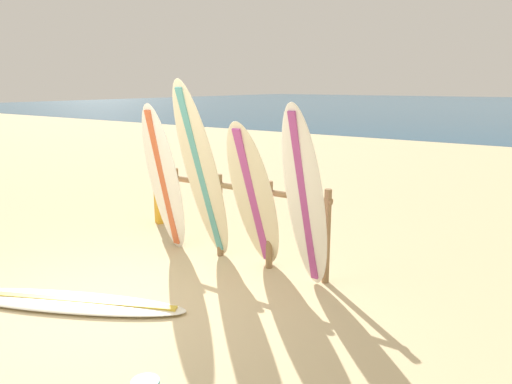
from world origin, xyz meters
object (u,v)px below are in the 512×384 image
surfboard_leaning_far_left (164,180)px  surfboard_leaning_center (305,201)px  surfboard_lying_on_sand (66,302)px  surfboard_leaning_left (202,175)px  beachgoer_standing (158,176)px  surfboard_rack (243,211)px  surfboard_leaning_center_left (254,199)px

surfboard_leaning_far_left → surfboard_leaning_center: 2.32m
surfboard_leaning_far_left → surfboard_lying_on_sand: surfboard_leaning_far_left is taller
surfboard_leaning_far_left → surfboard_leaning_left: 0.76m
surfboard_leaning_far_left → surfboard_leaning_center: surfboard_leaning_center is taller
surfboard_leaning_left → beachgoer_standing: size_ratio=1.63×
surfboard_leaning_center → surfboard_lying_on_sand: 2.93m
surfboard_lying_on_sand → beachgoer_standing: (-1.51, 2.91, 0.81)m
surfboard_leaning_far_left → surfboard_rack: bearing=18.4°
surfboard_rack → surfboard_leaning_center_left: bearing=-37.1°
surfboard_leaning_center → surfboard_leaning_center_left: bearing=168.9°
surfboard_leaning_center_left → beachgoer_standing: surfboard_leaning_center_left is taller
surfboard_lying_on_sand → surfboard_leaning_center_left: bearing=57.8°
surfboard_rack → surfboard_lying_on_sand: bearing=-111.0°
surfboard_leaning_far_left → surfboard_leaning_left: (0.74, -0.03, 0.16)m
surfboard_leaning_far_left → surfboard_leaning_center: size_ratio=0.97×
surfboard_rack → surfboard_leaning_left: size_ratio=1.05×
surfboard_leaning_left → surfboard_leaning_center: size_ratio=1.11×
surfboard_leaning_center_left → surfboard_leaning_far_left: bearing=-176.6°
surfboard_rack → surfboard_leaning_far_left: (-1.12, -0.37, 0.36)m
surfboard_rack → surfboard_lying_on_sand: surfboard_rack is taller
surfboard_leaning_center → beachgoer_standing: 3.74m
surfboard_rack → beachgoer_standing: (-2.36, 0.68, 0.11)m
surfboard_rack → surfboard_leaning_center_left: size_ratio=1.30×
surfboard_rack → surfboard_leaning_center_left: surfboard_leaning_center_left is taller
surfboard_leaning_center → surfboard_lying_on_sand: bearing=-139.0°
surfboard_leaning_far_left → beachgoer_standing: (-1.24, 1.05, -0.25)m
surfboard_leaning_far_left → surfboard_leaning_center: (2.31, -0.07, 0.04)m
surfboard_leaning_left → surfboard_lying_on_sand: surfboard_leaning_left is taller
surfboard_rack → surfboard_leaning_center: 1.34m
surfboard_rack → surfboard_leaning_center: surfboard_leaning_center is taller
surfboard_leaning_left → surfboard_lying_on_sand: 2.25m
surfboard_rack → surfboard_leaning_center_left: 0.55m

